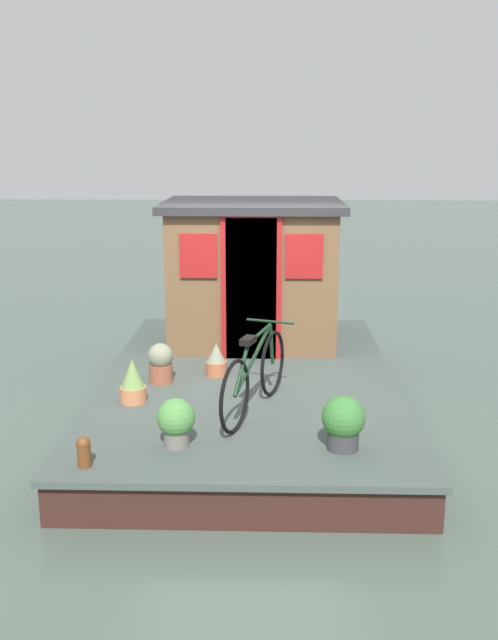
{
  "coord_description": "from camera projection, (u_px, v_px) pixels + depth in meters",
  "views": [
    {
      "loc": [
        -7.57,
        -0.21,
        2.99
      ],
      "look_at": [
        -0.2,
        0.0,
        1.13
      ],
      "focal_mm": 39.89,
      "sensor_mm": 36.0,
      "label": 1
    }
  ],
  "objects": [
    {
      "name": "houseboat_cabin",
      "position": [
        253.0,
        271.0,
        9.19
      ],
      "size": [
        1.82,
        2.27,
        1.82
      ],
      "color": "brown",
      "rests_on": "houseboat_deck"
    },
    {
      "name": "potted_plant_rosemary",
      "position": [
        216.0,
        360.0,
        7.96
      ],
      "size": [
        0.24,
        0.24,
        0.37
      ],
      "color": "#B2603D",
      "rests_on": "houseboat_deck"
    },
    {
      "name": "potted_plant_ivy",
      "position": [
        176.0,
        421.0,
        6.08
      ],
      "size": [
        0.33,
        0.33,
        0.43
      ],
      "color": "slate",
      "rests_on": "houseboat_deck"
    },
    {
      "name": "houseboat_deck",
      "position": [
        250.0,
        394.0,
        8.02
      ],
      "size": [
        5.21,
        3.24,
        0.43
      ],
      "color": "#424C47",
      "rests_on": "ground_plane"
    },
    {
      "name": "bicycle",
      "position": [
        255.0,
        375.0,
        6.82
      ],
      "size": [
        1.64,
        0.68,
        0.82
      ],
      "color": "black",
      "rests_on": "houseboat_deck"
    },
    {
      "name": "ground_plane",
      "position": [
        250.0,
        412.0,
        8.07
      ],
      "size": [
        60.0,
        60.0,
        0.0
      ],
      "primitive_type": "plane",
      "color": "#47564C"
    },
    {
      "name": "potted_plant_basil",
      "position": [
        161.0,
        363.0,
        7.72
      ],
      "size": [
        0.28,
        0.28,
        0.44
      ],
      "color": "#935138",
      "rests_on": "houseboat_deck"
    },
    {
      "name": "potted_plant_thyme",
      "position": [
        133.0,
        382.0,
        7.13
      ],
      "size": [
        0.27,
        0.27,
        0.45
      ],
      "color": "#C6754C",
      "rests_on": "houseboat_deck"
    },
    {
      "name": "mooring_bollard",
      "position": [
        84.0,
        451.0,
        5.72
      ],
      "size": [
        0.12,
        0.12,
        0.26
      ],
      "color": "brown",
      "rests_on": "houseboat_deck"
    },
    {
      "name": "potted_plant_fern",
      "position": [
        343.0,
        422.0,
        6.03
      ],
      "size": [
        0.37,
        0.37,
        0.47
      ],
      "color": "#38383D",
      "rests_on": "houseboat_deck"
    }
  ]
}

